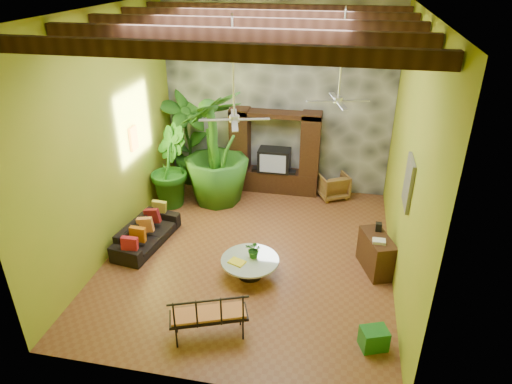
% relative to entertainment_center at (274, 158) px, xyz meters
% --- Properties ---
extents(ground, '(7.00, 7.00, 0.00)m').
position_rel_entertainment_center_xyz_m(ground, '(0.00, -3.14, -0.97)').
color(ground, brown).
rests_on(ground, ground).
extents(ceiling, '(6.00, 7.00, 0.02)m').
position_rel_entertainment_center_xyz_m(ceiling, '(0.00, -3.14, 4.03)').
color(ceiling, silver).
rests_on(ceiling, back_wall).
extents(back_wall, '(6.00, 0.02, 5.00)m').
position_rel_entertainment_center_xyz_m(back_wall, '(0.00, 0.36, 1.53)').
color(back_wall, '#8DA726').
rests_on(back_wall, ground).
extents(left_wall, '(0.02, 7.00, 5.00)m').
position_rel_entertainment_center_xyz_m(left_wall, '(-3.00, -3.14, 1.53)').
color(left_wall, '#8DA726').
rests_on(left_wall, ground).
extents(right_wall, '(0.02, 7.00, 5.00)m').
position_rel_entertainment_center_xyz_m(right_wall, '(3.00, -3.14, 1.53)').
color(right_wall, '#8DA726').
rests_on(right_wall, ground).
extents(stone_accent_wall, '(5.98, 0.10, 4.98)m').
position_rel_entertainment_center_xyz_m(stone_accent_wall, '(0.00, 0.30, 1.53)').
color(stone_accent_wall, '#3F4147').
rests_on(stone_accent_wall, ground).
extents(ceiling_beams, '(5.95, 5.36, 0.22)m').
position_rel_entertainment_center_xyz_m(ceiling_beams, '(0.00, -3.14, 3.81)').
color(ceiling_beams, black).
rests_on(ceiling_beams, ceiling).
extents(entertainment_center, '(2.40, 0.55, 2.30)m').
position_rel_entertainment_center_xyz_m(entertainment_center, '(0.00, 0.00, 0.00)').
color(entertainment_center, black).
rests_on(entertainment_center, ground).
extents(ceiling_fan_front, '(1.28, 1.28, 1.86)m').
position_rel_entertainment_center_xyz_m(ceiling_fan_front, '(-0.20, -3.54, 2.44)').
color(ceiling_fan_front, silver).
rests_on(ceiling_fan_front, ceiling).
extents(ceiling_fan_back, '(1.28, 1.28, 1.86)m').
position_rel_entertainment_center_xyz_m(ceiling_fan_back, '(1.60, -1.94, 2.44)').
color(ceiling_fan_back, silver).
rests_on(ceiling_fan_back, ceiling).
extents(wall_art_mask, '(0.06, 0.32, 0.55)m').
position_rel_entertainment_center_xyz_m(wall_art_mask, '(-2.96, -2.14, 1.13)').
color(wall_art_mask, yellow).
rests_on(wall_art_mask, left_wall).
extents(wall_art_painting, '(0.06, 0.70, 0.90)m').
position_rel_entertainment_center_xyz_m(wall_art_painting, '(2.96, -3.74, 1.33)').
color(wall_art_painting, '#25638B').
rests_on(wall_art_painting, right_wall).
extents(sofa, '(1.00, 1.96, 0.55)m').
position_rel_entertainment_center_xyz_m(sofa, '(-2.38, -3.23, -0.69)').
color(sofa, black).
rests_on(sofa, ground).
extents(wicker_armchair, '(0.99, 1.00, 0.68)m').
position_rel_entertainment_center_xyz_m(wicker_armchair, '(1.61, -0.08, -0.62)').
color(wicker_armchair, olive).
rests_on(wicker_armchair, ground).
extents(tall_plant_a, '(1.71, 1.70, 2.73)m').
position_rel_entertainment_center_xyz_m(tall_plant_a, '(-2.45, 0.01, 0.40)').
color(tall_plant_a, '#225A17').
rests_on(tall_plant_a, ground).
extents(tall_plant_b, '(1.29, 1.41, 2.10)m').
position_rel_entertainment_center_xyz_m(tall_plant_b, '(-2.53, -1.27, 0.08)').
color(tall_plant_b, '#1F5E18').
rests_on(tall_plant_b, ground).
extents(tall_plant_c, '(2.27, 2.27, 2.98)m').
position_rel_entertainment_center_xyz_m(tall_plant_c, '(-1.37, -0.89, 0.52)').
color(tall_plant_c, '#2B671B').
rests_on(tall_plant_c, ground).
extents(coffee_table, '(1.17, 1.17, 0.40)m').
position_rel_entertainment_center_xyz_m(coffee_table, '(0.15, -3.91, -0.71)').
color(coffee_table, black).
rests_on(coffee_table, ground).
extents(centerpiece_plant, '(0.39, 0.36, 0.37)m').
position_rel_entertainment_center_xyz_m(centerpiece_plant, '(0.22, -3.82, -0.38)').
color(centerpiece_plant, '#205817').
rests_on(centerpiece_plant, coffee_table).
extents(yellow_tray, '(0.37, 0.32, 0.03)m').
position_rel_entertainment_center_xyz_m(yellow_tray, '(-0.08, -4.08, -0.55)').
color(yellow_tray, '#FEFC1B').
rests_on(yellow_tray, coffee_table).
extents(iron_bench, '(1.38, 0.92, 0.57)m').
position_rel_entertainment_center_xyz_m(iron_bench, '(-0.18, -5.76, -0.41)').
color(iron_bench, black).
rests_on(iron_bench, ground).
extents(side_console, '(0.76, 1.08, 0.79)m').
position_rel_entertainment_center_xyz_m(side_console, '(2.65, -3.19, -0.57)').
color(side_console, '#381812').
rests_on(side_console, ground).
extents(green_bin, '(0.52, 0.46, 0.38)m').
position_rel_entertainment_center_xyz_m(green_bin, '(2.57, -5.40, -0.78)').
color(green_bin, '#22803B').
rests_on(green_bin, ground).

